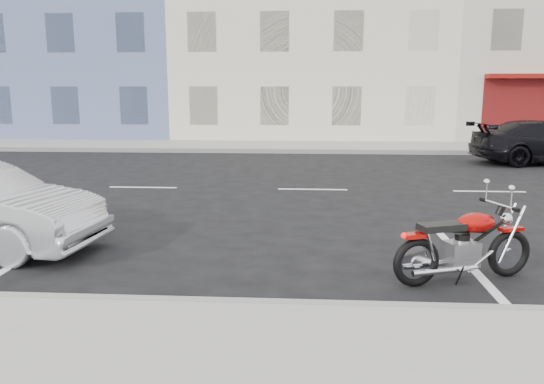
% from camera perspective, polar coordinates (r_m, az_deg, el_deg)
% --- Properties ---
extents(ground, '(120.00, 120.00, 0.00)m').
position_cam_1_polar(ground, '(12.48, 13.62, 0.16)').
color(ground, black).
rests_on(ground, ground).
extents(sidewalk_far, '(80.00, 3.40, 0.15)m').
position_cam_1_polar(sidewalk_far, '(21.09, -4.08, 4.96)').
color(sidewalk_far, gray).
rests_on(sidewalk_far, ground).
extents(curb_near, '(80.00, 0.12, 0.16)m').
position_cam_1_polar(curb_near, '(6.22, -24.15, -10.72)').
color(curb_near, gray).
rests_on(curb_near, ground).
extents(curb_far, '(80.00, 0.12, 0.16)m').
position_cam_1_polar(curb_far, '(19.41, -4.75, 4.44)').
color(curb_far, gray).
rests_on(curb_far, ground).
extents(bldg_blue, '(12.00, 12.00, 13.00)m').
position_cam_1_polar(bldg_blue, '(31.04, -19.81, 18.18)').
color(bldg_blue, slate).
rests_on(bldg_blue, ground).
extents(bldg_cream, '(12.00, 12.00, 11.50)m').
position_cam_1_polar(bldg_cream, '(28.59, 4.18, 17.93)').
color(bldg_cream, beige).
rests_on(bldg_cream, ground).
extents(motorcycle, '(1.80, 0.84, 0.94)m').
position_cam_1_polar(motorcycle, '(7.15, 24.35, -5.00)').
color(motorcycle, black).
rests_on(motorcycle, ground).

